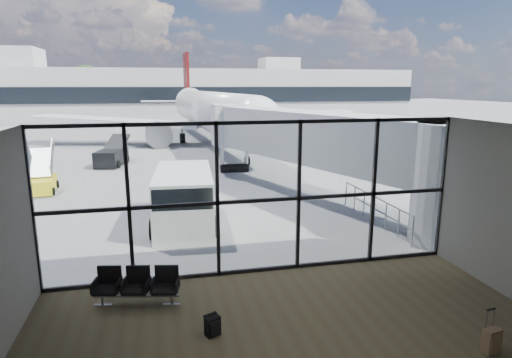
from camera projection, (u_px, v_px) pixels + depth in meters
name	position (u px, v px, depth m)	size (l,w,h in m)	color
ground	(182.00, 132.00, 50.88)	(220.00, 220.00, 0.00)	slate
lounge_shell	(320.00, 245.00, 7.64)	(12.02, 8.01, 4.51)	brown
glass_curtain_wall	(259.00, 199.00, 12.29)	(12.10, 0.12, 4.50)	white
jet_bridge	(326.00, 144.00, 19.98)	(8.00, 16.50, 4.33)	#AEB1B3
apron_railing	(374.00, 206.00, 17.17)	(0.06, 5.46, 1.11)	gray
far_terminal	(170.00, 93.00, 70.77)	(80.00, 12.20, 11.00)	beige
tree_3	(14.00, 90.00, 74.52)	(4.95, 4.95, 7.12)	#382619
tree_4	(51.00, 86.00, 75.69)	(5.61, 5.61, 8.07)	#382619
tree_5	(87.00, 83.00, 76.85)	(6.27, 6.27, 9.03)	#382619
seating_row	(137.00, 284.00, 10.83)	(2.14, 0.99, 0.95)	gray
backpack	(213.00, 326.00, 9.46)	(0.38, 0.38, 0.49)	black
suitcase	(492.00, 340.00, 8.83)	(0.38, 0.30, 0.95)	#8C6C4E
airliner	(209.00, 111.00, 42.39)	(32.31, 37.47, 9.65)	silver
service_van	(184.00, 198.00, 16.78)	(2.71, 5.12, 2.16)	silver
belt_loader	(112.00, 156.00, 29.65)	(2.29, 4.39, 1.93)	black
mobile_stairs	(39.00, 182.00, 22.22)	(1.82, 3.11, 2.10)	yellow
traffic_cone_a	(200.00, 189.00, 21.56)	(0.47, 0.47, 0.68)	#FC360D
traffic_cone_b	(175.00, 192.00, 21.20)	(0.41, 0.41, 0.58)	#FF4B0D
traffic_cone_c	(223.00, 165.00, 28.50)	(0.37, 0.37, 0.52)	#F6370C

